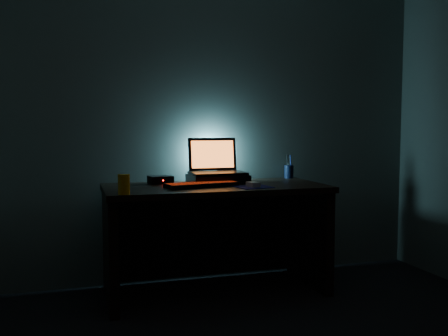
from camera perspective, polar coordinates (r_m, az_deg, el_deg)
name	(u,v)px	position (r m, az deg, el deg)	size (l,w,h in m)	color
room	(336,97)	(1.88, 12.73, 7.87)	(3.50, 4.00, 2.50)	black
desk	(214,221)	(3.49, -1.21, -6.08)	(1.50, 0.70, 0.75)	black
riser	(218,179)	(3.55, -0.74, -1.22)	(0.40, 0.30, 0.06)	black
laptop	(216,166)	(3.59, -0.98, 0.29)	(0.38, 0.29, 0.26)	black
keyboard	(202,185)	(3.31, -2.57, -1.91)	(0.51, 0.25, 0.03)	black
mousepad	(253,187)	(3.30, 3.35, -2.17)	(0.22, 0.20, 0.00)	#0C1155
mouse	(253,184)	(3.29, 3.35, -1.88)	(0.06, 0.10, 0.03)	gray
pen_cup	(289,172)	(3.91, 7.43, -0.41)	(0.07, 0.07, 0.10)	black
juice_glass	(124,184)	(2.99, -11.37, -1.84)	(0.07, 0.07, 0.12)	#D4970B
router	(160,180)	(3.54, -7.27, -1.33)	(0.18, 0.15, 0.05)	black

